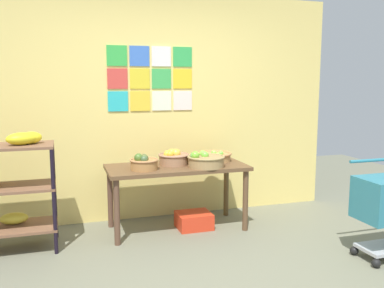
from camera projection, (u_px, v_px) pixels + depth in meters
ground at (215, 286)px, 3.31m from camera, size 9.72×9.72×0.00m
back_wall_with_art at (159, 107)px, 4.90m from camera, size 4.30×0.07×2.61m
display_table at (177, 174)px, 4.53m from camera, size 1.50×0.67×0.71m
fruit_basket_centre at (144, 163)px, 4.30m from camera, size 0.30×0.30×0.17m
fruit_basket_back_left at (215, 156)px, 4.77m from camera, size 0.39×0.39×0.13m
fruit_basket_back_right at (173, 158)px, 4.56m from camera, size 0.34×0.34×0.17m
fruit_basket_left at (205, 160)px, 4.45m from camera, size 0.40×0.40×0.17m
produce_crate_under_table at (194, 220)px, 4.63m from camera, size 0.37×0.32×0.17m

